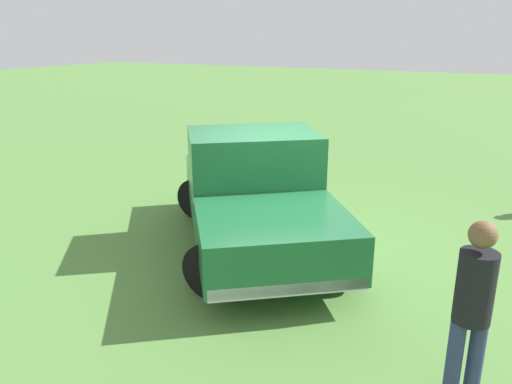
{
  "coord_description": "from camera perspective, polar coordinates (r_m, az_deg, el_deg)",
  "views": [
    {
      "loc": [
        2.97,
        -6.87,
        3.24
      ],
      "look_at": [
        -0.41,
        -0.3,
        0.9
      ],
      "focal_mm": 35.35,
      "sensor_mm": 36.0,
      "label": 1
    }
  ],
  "objects": [
    {
      "name": "ground_plane",
      "position": [
        8.15,
        3.54,
        -5.87
      ],
      "size": [
        80.0,
        80.0,
        0.0
      ],
      "primitive_type": "plane",
      "color": "#54843D"
    },
    {
      "name": "pickup_truck",
      "position": [
        7.86,
        -0.15,
        0.37
      ],
      "size": [
        4.34,
        4.87,
        1.79
      ],
      "rotation": [
        0.0,
        0.0,
        5.36
      ],
      "color": "black",
      "rests_on": "ground_plane"
    },
    {
      "name": "person_bystander",
      "position": [
        4.79,
        23.3,
        -11.69
      ],
      "size": [
        0.44,
        0.44,
        1.78
      ],
      "rotation": [
        0.0,
        0.0,
        2.16
      ],
      "color": "navy",
      "rests_on": "ground_plane"
    }
  ]
}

